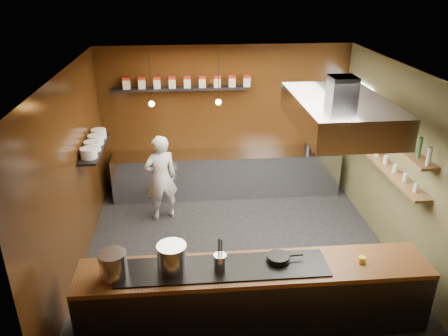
{
  "coord_description": "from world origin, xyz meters",
  "views": [
    {
      "loc": [
        -0.77,
        -5.97,
        4.25
      ],
      "look_at": [
        -0.21,
        0.4,
        1.37
      ],
      "focal_mm": 35.0,
      "sensor_mm": 36.0,
      "label": 1
    }
  ],
  "objects": [
    {
      "name": "prep_counter",
      "position": [
        0.0,
        2.17,
        0.45
      ],
      "size": [
        4.6,
        0.65,
        0.9
      ],
      "primitive_type": "cube",
      "color": "silver",
      "rests_on": "floor"
    },
    {
      "name": "floor",
      "position": [
        0.0,
        0.0,
        0.0
      ],
      "size": [
        5.0,
        5.0,
        0.0
      ],
      "primitive_type": "plane",
      "color": "black",
      "rests_on": "ground"
    },
    {
      "name": "pendant_right",
      "position": [
        -0.2,
        1.7,
        2.15
      ],
      "size": [
        0.1,
        0.1,
        0.95
      ],
      "color": "black",
      "rests_on": "ceiling"
    },
    {
      "name": "frying_pan",
      "position": [
        0.31,
        -1.52,
        0.98
      ],
      "size": [
        0.47,
        0.3,
        0.08
      ],
      "color": "black",
      "rests_on": "pass_counter"
    },
    {
      "name": "bottles",
      "position": [
        2.34,
        0.3,
        2.06
      ],
      "size": [
        0.06,
        2.66,
        0.24
      ],
      "color": "silver",
      "rests_on": "bottle_shelf_upper"
    },
    {
      "name": "left_wall",
      "position": [
        -2.5,
        0.0,
        1.5
      ],
      "size": [
        0.0,
        5.0,
        5.0
      ],
      "primitive_type": "plane",
      "rotation": [
        1.57,
        0.0,
        1.57
      ],
      "color": "#321809",
      "rests_on": "ground"
    },
    {
      "name": "bottle_shelf_lower",
      "position": [
        2.34,
        0.3,
        1.45
      ],
      "size": [
        0.26,
        2.8,
        0.04
      ],
      "primitive_type": "cube",
      "color": "brown",
      "rests_on": "right_wall"
    },
    {
      "name": "pass_counter",
      "position": [
        -0.0,
        -1.6,
        0.47
      ],
      "size": [
        4.4,
        0.72,
        0.94
      ],
      "color": "#38383D",
      "rests_on": "floor"
    },
    {
      "name": "plate_stacks",
      "position": [
        -2.34,
        1.0,
        1.65
      ],
      "size": [
        0.26,
        1.16,
        0.16
      ],
      "color": "white",
      "rests_on": "plate_shelf"
    },
    {
      "name": "stockpot_small",
      "position": [
        -1.02,
        -1.57,
        1.11
      ],
      "size": [
        0.46,
        0.46,
        0.34
      ],
      "primitive_type": "cylinder",
      "rotation": [
        0.0,
        0.0,
        -0.36
      ],
      "color": "silver",
      "rests_on": "pass_counter"
    },
    {
      "name": "storage_tins",
      "position": [
        -0.75,
        2.36,
        2.33
      ],
      "size": [
        2.43,
        0.13,
        0.22
      ],
      "color": "beige",
      "rests_on": "tin_shelf"
    },
    {
      "name": "chef",
      "position": [
        -1.29,
        1.28,
        0.82
      ],
      "size": [
        0.69,
        0.57,
        1.64
      ],
      "primitive_type": "imported",
      "rotation": [
        0.0,
        0.0,
        3.48
      ],
      "color": "silver",
      "rests_on": "floor"
    },
    {
      "name": "window_pane",
      "position": [
        2.45,
        1.7,
        1.9
      ],
      "size": [
        0.0,
        1.0,
        1.0
      ],
      "primitive_type": "plane",
      "rotation": [
        1.57,
        0.0,
        -1.57
      ],
      "color": "white",
      "rests_on": "right_wall"
    },
    {
      "name": "espresso_machine",
      "position": [
        2.1,
        2.23,
        1.1
      ],
      "size": [
        0.5,
        0.49,
        0.4
      ],
      "primitive_type": "cube",
      "rotation": [
        0.0,
        0.0,
        0.34
      ],
      "color": "black",
      "rests_on": "prep_counter"
    },
    {
      "name": "utensil_crock",
      "position": [
        -0.44,
        -1.63,
        1.04
      ],
      "size": [
        0.2,
        0.2,
        0.2
      ],
      "primitive_type": "cylinder",
      "rotation": [
        0.0,
        0.0,
        -0.3
      ],
      "color": "silver",
      "rests_on": "pass_counter"
    },
    {
      "name": "ceiling",
      "position": [
        0.0,
        0.0,
        3.0
      ],
      "size": [
        5.0,
        5.0,
        0.0
      ],
      "primitive_type": "plane",
      "rotation": [
        3.14,
        0.0,
        0.0
      ],
      "color": "silver",
      "rests_on": "back_wall"
    },
    {
      "name": "right_wall",
      "position": [
        2.5,
        0.0,
        1.5
      ],
      "size": [
        0.0,
        5.0,
        5.0
      ],
      "primitive_type": "plane",
      "rotation": [
        1.57,
        0.0,
        -1.57
      ],
      "color": "brown",
      "rests_on": "ground"
    },
    {
      "name": "extractor_hood",
      "position": [
        1.3,
        -0.4,
        2.51
      ],
      "size": [
        1.2,
        2.0,
        0.72
      ],
      "color": "#38383D",
      "rests_on": "ceiling"
    },
    {
      "name": "plate_shelf",
      "position": [
        -2.34,
        1.0,
        1.55
      ],
      "size": [
        0.3,
        1.4,
        0.04
      ],
      "primitive_type": "cube",
      "color": "black",
      "rests_on": "left_wall"
    },
    {
      "name": "tin_shelf",
      "position": [
        -0.9,
        2.36,
        2.2
      ],
      "size": [
        2.6,
        0.26,
        0.04
      ],
      "primitive_type": "cube",
      "color": "black",
      "rests_on": "back_wall"
    },
    {
      "name": "back_wall",
      "position": [
        0.0,
        2.5,
        1.5
      ],
      "size": [
        5.0,
        0.0,
        5.0
      ],
      "primitive_type": "plane",
      "rotation": [
        1.57,
        0.0,
        0.0
      ],
      "color": "#321809",
      "rests_on": "ground"
    },
    {
      "name": "butter_jar",
      "position": [
        1.35,
        -1.63,
        0.96
      ],
      "size": [
        0.11,
        0.11,
        0.08
      ],
      "primitive_type": "cylinder",
      "rotation": [
        0.0,
        0.0,
        0.27
      ],
      "color": "yellow",
      "rests_on": "pass_counter"
    },
    {
      "name": "bottle_shelf_upper",
      "position": [
        2.34,
        0.3,
        1.92
      ],
      "size": [
        0.26,
        2.8,
        0.04
      ],
      "primitive_type": "cube",
      "color": "brown",
      "rests_on": "right_wall"
    },
    {
      "name": "stockpot_large",
      "position": [
        -1.71,
        -1.65,
        1.1
      ],
      "size": [
        0.34,
        0.34,
        0.33
      ],
      "primitive_type": "cylinder",
      "rotation": [
        0.0,
        0.0,
        -0.02
      ],
      "color": "silver",
      "rests_on": "pass_counter"
    },
    {
      "name": "wine_glasses",
      "position": [
        2.34,
        0.3,
        1.53
      ],
      "size": [
        0.07,
        2.37,
        0.13
      ],
      "color": "silver",
      "rests_on": "bottle_shelf_lower"
    },
    {
      "name": "pendant_left",
      "position": [
        -1.4,
        1.7,
        2.15
      ],
      "size": [
        0.1,
        0.1,
        0.95
      ],
      "color": "black",
      "rests_on": "ceiling"
    }
  ]
}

